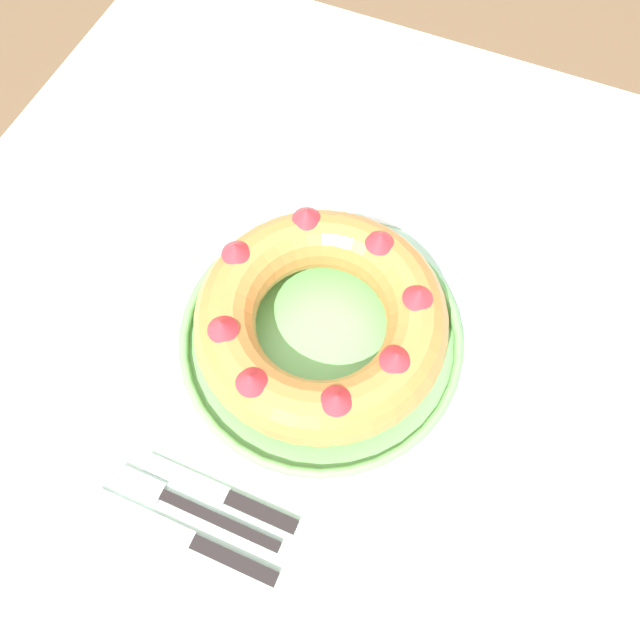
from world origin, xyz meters
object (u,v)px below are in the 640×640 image
(fork, at_px, (184,504))
(bundt_cake, at_px, (320,320))
(serving_knife, at_px, (196,543))
(cake_knife, at_px, (230,498))
(serving_dish, at_px, (320,337))
(napkin, at_px, (408,187))

(fork, bearing_deg, bundt_cake, -18.87)
(serving_knife, bearing_deg, fork, 42.95)
(serving_knife, bearing_deg, cake_knife, -15.00)
(serving_dish, distance_m, serving_knife, 0.27)
(serving_dish, height_order, serving_knife, serving_dish)
(bundt_cake, xyz_separation_m, fork, (-0.24, 0.06, -0.06))
(serving_dish, xyz_separation_m, fork, (-0.24, 0.06, -0.01))
(bundt_cake, bearing_deg, serving_knife, 173.66)
(serving_dish, relative_size, serving_knife, 1.56)
(serving_dish, relative_size, bundt_cake, 1.17)
(fork, bearing_deg, cake_knife, -63.78)
(napkin, bearing_deg, bundt_cake, 175.30)
(serving_dish, relative_size, fork, 1.73)
(serving_knife, relative_size, cake_knife, 1.18)
(bundt_cake, xyz_separation_m, cake_knife, (-0.22, 0.02, -0.06))
(fork, height_order, cake_knife, cake_knife)
(serving_dish, distance_m, cake_knife, 0.22)
(bundt_cake, distance_m, fork, 0.26)
(bundt_cake, bearing_deg, napkin, -4.70)
(fork, relative_size, cake_knife, 1.07)
(bundt_cake, relative_size, cake_knife, 1.57)
(cake_knife, bearing_deg, napkin, 0.00)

